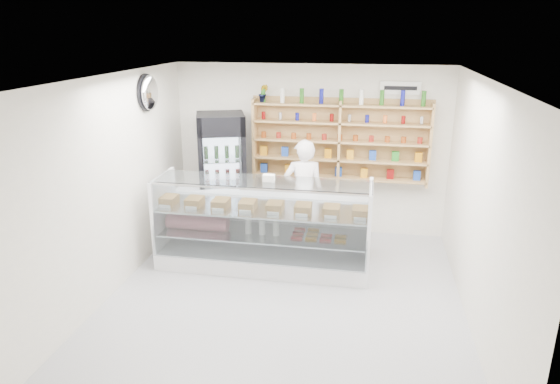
# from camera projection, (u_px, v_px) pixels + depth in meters

# --- Properties ---
(room) EXTENTS (5.00, 5.00, 5.00)m
(room) POSITION_uv_depth(u_px,v_px,m) (284.00, 197.00, 5.99)
(room) COLOR #A7A7AC
(room) RESTS_ON ground
(display_counter) EXTENTS (3.04, 0.91, 1.32)m
(display_counter) POSITION_uv_depth(u_px,v_px,m) (263.00, 243.00, 7.25)
(display_counter) COLOR white
(display_counter) RESTS_ON floor
(shop_worker) EXTENTS (0.70, 0.53, 1.72)m
(shop_worker) POSITION_uv_depth(u_px,v_px,m) (303.00, 193.00, 7.85)
(shop_worker) COLOR white
(shop_worker) RESTS_ON floor
(drinks_cooler) EXTENTS (0.93, 0.92, 2.06)m
(drinks_cooler) POSITION_uv_depth(u_px,v_px,m) (222.00, 176.00, 8.13)
(drinks_cooler) COLOR black
(drinks_cooler) RESTS_ON floor
(wall_shelving) EXTENTS (2.84, 0.28, 1.33)m
(wall_shelving) POSITION_uv_depth(u_px,v_px,m) (340.00, 142.00, 8.02)
(wall_shelving) COLOR tan
(wall_shelving) RESTS_ON back_wall
(potted_plant) EXTENTS (0.17, 0.14, 0.29)m
(potted_plant) POSITION_uv_depth(u_px,v_px,m) (263.00, 93.00, 8.01)
(potted_plant) COLOR #1E6626
(potted_plant) RESTS_ON wall_shelving
(security_mirror) EXTENTS (0.15, 0.50, 0.50)m
(security_mirror) POSITION_uv_depth(u_px,v_px,m) (150.00, 93.00, 7.15)
(security_mirror) COLOR silver
(security_mirror) RESTS_ON left_wall
(wall_sign) EXTENTS (0.62, 0.03, 0.20)m
(wall_sign) POSITION_uv_depth(u_px,v_px,m) (400.00, 88.00, 7.72)
(wall_sign) COLOR white
(wall_sign) RESTS_ON back_wall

